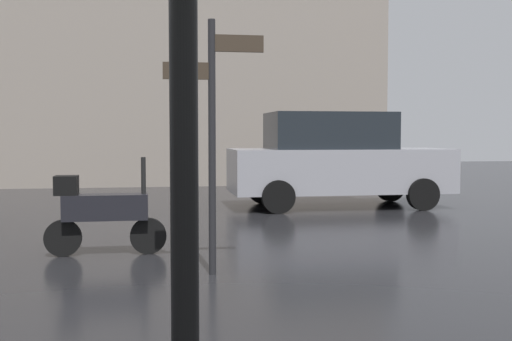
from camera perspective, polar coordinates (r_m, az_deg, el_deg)
The scene contains 3 objects.
parked_scooter at distance 8.12m, azimuth -13.83°, elevation -3.60°, with size 1.51×0.32×1.23m.
parked_car_right at distance 13.18m, azimuth 7.29°, elevation 1.00°, with size 4.53×1.93×1.97m.
street_signpost at distance 6.77m, azimuth -3.97°, elevation 4.57°, with size 1.08×0.08×2.75m.
Camera 1 is at (0.21, -2.55, 1.53)m, focal length 44.06 mm.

